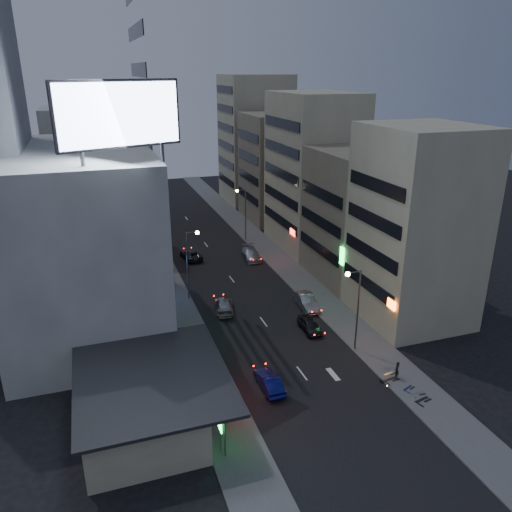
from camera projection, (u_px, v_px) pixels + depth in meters
name	position (u px, v px, depth m)	size (l,w,h in m)	color
ground	(322.00, 400.00, 39.91)	(180.00, 180.00, 0.00)	black
sidewalk_left	(163.00, 275.00, 64.08)	(4.00, 120.00, 0.12)	#4C4C4F
sidewalk_right	(279.00, 261.00, 68.89)	(4.00, 120.00, 0.12)	#4C4C4F
food_court	(141.00, 400.00, 36.80)	(11.00, 13.00, 3.88)	#BEB895
white_building	(82.00, 240.00, 49.36)	(14.00, 24.00, 18.00)	silver
shophouse_near	(416.00, 227.00, 50.22)	(10.00, 11.00, 20.00)	#BEB895
shophouse_mid	(361.00, 216.00, 61.27)	(11.00, 12.00, 16.00)	gray
shophouse_far	(313.00, 172.00, 71.59)	(10.00, 14.00, 22.00)	#BEB895
far_left_a	(90.00, 180.00, 71.63)	(11.00, 10.00, 20.00)	silver
far_left_b	(87.00, 179.00, 83.88)	(12.00, 10.00, 15.00)	gray
far_right_a	(279.00, 168.00, 85.75)	(11.00, 12.00, 18.00)	gray
far_right_b	(255.00, 140.00, 97.25)	(12.00, 12.00, 24.00)	#BEB895
billboard	(120.00, 115.00, 37.23)	(9.52, 3.75, 6.20)	#595B60
street_lamp_right_near	(355.00, 299.00, 45.12)	(1.60, 0.44, 8.02)	#595B60
street_lamp_left	(190.00, 255.00, 55.75)	(1.60, 0.44, 8.02)	#595B60
street_lamp_right_far	(243.00, 207.00, 75.27)	(1.60, 0.44, 8.02)	#595B60
parked_car_right_near	(310.00, 325.00, 50.34)	(1.57, 3.89, 1.33)	#26252A
parked_car_right_mid	(306.00, 301.00, 55.16)	(1.62, 4.64, 1.53)	#A0A1A8
parked_car_left	(191.00, 255.00, 69.49)	(2.15, 4.66, 1.29)	#27262C
parked_car_right_far	(251.00, 254.00, 69.49)	(2.07, 5.08, 1.48)	#ADB1B6
road_car_blue	(269.00, 382.00, 41.11)	(1.45, 4.16, 1.37)	navy
road_car_silver	(224.00, 305.00, 54.47)	(1.89, 4.65, 1.35)	#9A9CA1
person	(397.00, 370.00, 42.33)	(0.57, 0.38, 1.57)	black
scooter_black_a	(427.00, 390.00, 40.03)	(2.04, 0.68, 1.24)	black
scooter_silver_a	(423.00, 386.00, 40.67)	(1.66, 0.55, 1.02)	#A6ABAE
scooter_blue	(411.00, 380.00, 41.51)	(1.66, 0.55, 1.02)	navy
scooter_black_b	(396.00, 370.00, 42.63)	(2.04, 0.68, 1.25)	black
scooter_silver_b	(392.00, 366.00, 43.38)	(1.61, 0.54, 0.99)	#B7BABF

